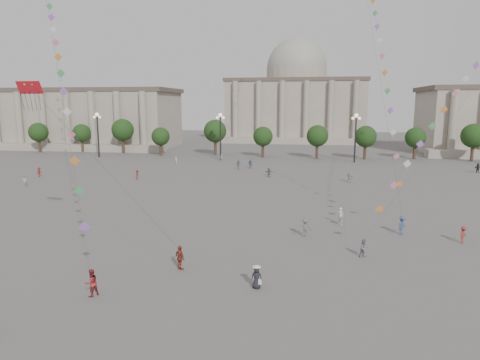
# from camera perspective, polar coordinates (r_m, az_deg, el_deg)

# --- Properties ---
(ground) EXTENTS (360.00, 360.00, 0.00)m
(ground) POSITION_cam_1_polar(r_m,az_deg,el_deg) (29.32, -1.69, -15.32)
(ground) COLOR #565351
(ground) RESTS_ON ground
(hall_west) EXTENTS (84.00, 26.22, 17.20)m
(hall_west) POSITION_cam_1_polar(r_m,az_deg,el_deg) (144.23, -24.76, 7.48)
(hall_west) COLOR gray
(hall_west) RESTS_ON ground
(hall_central) EXTENTS (48.30, 34.30, 35.50)m
(hall_central) POSITION_cam_1_polar(r_m,az_deg,el_deg) (155.32, 7.44, 10.57)
(hall_central) COLOR gray
(hall_central) RESTS_ON ground
(tree_row) EXTENTS (137.12, 5.12, 8.00)m
(tree_row) POSITION_cam_1_polar(r_m,az_deg,el_deg) (104.38, 6.42, 6.04)
(tree_row) COLOR #36271B
(tree_row) RESTS_ON ground
(lamp_post_far_west) EXTENTS (2.00, 0.90, 10.65)m
(lamp_post_far_west) POSITION_cam_1_polar(r_m,az_deg,el_deg) (108.40, -18.46, 6.77)
(lamp_post_far_west) COLOR #262628
(lamp_post_far_west) RESTS_ON ground
(lamp_post_mid_west) EXTENTS (2.00, 0.90, 10.65)m
(lamp_post_mid_west) POSITION_cam_1_polar(r_m,az_deg,el_deg) (98.22, -2.63, 6.99)
(lamp_post_mid_west) COLOR #262628
(lamp_post_mid_west) RESTS_ON ground
(lamp_post_mid_east) EXTENTS (2.00, 0.90, 10.65)m
(lamp_post_mid_east) POSITION_cam_1_polar(r_m,az_deg,el_deg) (96.66, 15.18, 6.60)
(lamp_post_mid_east) COLOR #262628
(lamp_post_mid_east) RESTS_ON ground
(person_crowd_0) EXTENTS (1.12, 0.58, 1.82)m
(person_crowd_0) POSITION_cam_1_polar(r_m,az_deg,el_deg) (85.09, 1.38, 2.17)
(person_crowd_0) COLOR #335673
(person_crowd_0) RESTS_ON ground
(person_crowd_1) EXTENTS (1.08, 0.99, 1.80)m
(person_crowd_1) POSITION_cam_1_polar(r_m,az_deg,el_deg) (74.71, -26.72, -0.02)
(person_crowd_1) COLOR beige
(person_crowd_1) RESTS_ON ground
(person_crowd_2) EXTENTS (0.90, 1.24, 1.74)m
(person_crowd_2) POSITION_cam_1_polar(r_m,az_deg,el_deg) (82.86, -25.20, 0.97)
(person_crowd_2) COLOR maroon
(person_crowd_2) RESTS_ON ground
(person_crowd_4) EXTENTS (1.56, 0.98, 1.60)m
(person_crowd_4) POSITION_cam_1_polar(r_m,az_deg,el_deg) (95.61, -2.48, 2.97)
(person_crowd_4) COLOR silver
(person_crowd_4) RESTS_ON ground
(person_crowd_6) EXTENTS (1.27, 0.86, 1.81)m
(person_crowd_6) POSITION_cam_1_polar(r_m,az_deg,el_deg) (41.73, 8.68, -6.29)
(person_crowd_6) COLOR #5A5A5E
(person_crowd_6) RESTS_ON ground
(person_crowd_7) EXTENTS (1.44, 1.54, 1.73)m
(person_crowd_7) POSITION_cam_1_polar(r_m,az_deg,el_deg) (72.26, 14.42, 0.41)
(person_crowd_7) COLOR #B6B5B1
(person_crowd_7) RESTS_ON ground
(person_crowd_8) EXTENTS (1.10, 1.17, 1.58)m
(person_crowd_8) POSITION_cam_1_polar(r_m,az_deg,el_deg) (44.46, 27.63, -6.48)
(person_crowd_8) COLOR maroon
(person_crowd_8) RESTS_ON ground
(person_crowd_9) EXTENTS (1.72, 1.09, 1.77)m
(person_crowd_9) POSITION_cam_1_polar(r_m,az_deg,el_deg) (91.28, 29.14, 1.42)
(person_crowd_9) COLOR black
(person_crowd_9) RESTS_ON ground
(person_crowd_10) EXTENTS (0.66, 0.69, 1.58)m
(person_crowd_10) POSITION_cam_1_polar(r_m,az_deg,el_deg) (92.27, -8.51, 2.60)
(person_crowd_10) COLOR silver
(person_crowd_10) RESTS_ON ground
(person_crowd_12) EXTENTS (1.62, 0.86, 1.66)m
(person_crowd_12) POSITION_cam_1_polar(r_m,az_deg,el_deg) (74.94, 3.89, 1.01)
(person_crowd_12) COLOR slate
(person_crowd_12) RESTS_ON ground
(person_crowd_13) EXTENTS (0.79, 0.78, 1.84)m
(person_crowd_13) POSITION_cam_1_polar(r_m,az_deg,el_deg) (46.63, 13.27, -4.68)
(person_crowd_13) COLOR silver
(person_crowd_13) RESTS_ON ground
(person_crowd_16) EXTENTS (1.21, 0.82, 1.90)m
(person_crowd_16) POSITION_cam_1_polar(r_m,az_deg,el_deg) (84.05, -0.23, 2.10)
(person_crowd_16) COLOR slate
(person_crowd_16) RESTS_ON ground
(person_crowd_17) EXTENTS (0.73, 1.15, 1.70)m
(person_crowd_17) POSITION_cam_1_polar(r_m,az_deg,el_deg) (74.11, -13.52, 0.67)
(person_crowd_17) COLOR maroon
(person_crowd_17) RESTS_ON ground
(tourist_0) EXTENTS (1.17, 1.07, 1.91)m
(tourist_0) POSITION_cam_1_polar(r_m,az_deg,el_deg) (33.64, -8.00, -10.23)
(tourist_0) COLOR maroon
(tourist_0) RESTS_ON ground
(kite_flyer_0) EXTENTS (1.09, 1.15, 1.86)m
(kite_flyer_0) POSITION_cam_1_polar(r_m,az_deg,el_deg) (30.68, -19.20, -12.80)
(kite_flyer_0) COLOR maroon
(kite_flyer_0) RESTS_ON ground
(kite_flyer_1) EXTENTS (1.28, 1.38, 1.87)m
(kite_flyer_1) POSITION_cam_1_polar(r_m,az_deg,el_deg) (44.82, 20.80, -5.66)
(kite_flyer_1) COLOR #334E73
(kite_flyer_1) RESTS_ON ground
(kite_flyer_2) EXTENTS (0.92, 0.85, 1.52)m
(kite_flyer_2) POSITION_cam_1_polar(r_m,az_deg,el_deg) (37.43, 16.17, -8.74)
(kite_flyer_2) COLOR slate
(kite_flyer_2) RESTS_ON ground
(hat_person) EXTENTS (0.79, 0.60, 1.69)m
(hat_person) POSITION_cam_1_polar(r_m,az_deg,el_deg) (30.23, 2.24, -12.77)
(hat_person) COLOR black
(hat_person) RESTS_ON ground
(dragon_kite) EXTENTS (7.78, 1.62, 18.34)m
(dragon_kite) POSITION_cam_1_polar(r_m,az_deg,el_deg) (39.82, -26.00, 9.88)
(dragon_kite) COLOR #B5131C
(dragon_kite) RESTS_ON ground
(kite_train_west) EXTENTS (31.69, 44.55, 69.67)m
(kite_train_west) POSITION_cam_1_polar(r_m,az_deg,el_deg) (58.69, -24.21, 20.74)
(kite_train_west) COLOR #3F3F3F
(kite_train_west) RESTS_ON ground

